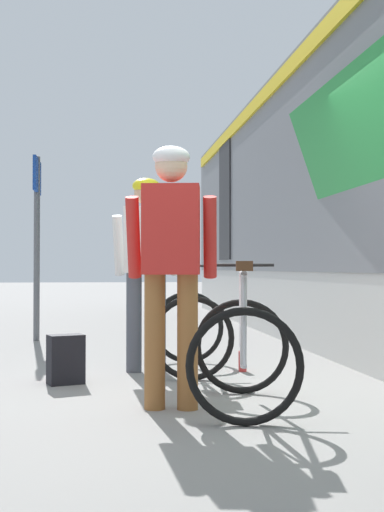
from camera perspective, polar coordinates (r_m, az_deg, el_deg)
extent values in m
plane|color=gray|center=(4.69, 5.72, -12.63)|extent=(80.00, 80.00, 0.00)
cube|color=black|center=(12.70, 2.84, 4.86)|extent=(0.03, 1.10, 2.29)
cylinder|color=#935B2D|center=(4.48, -3.22, -7.36)|extent=(0.14, 0.14, 0.90)
cylinder|color=#935B2D|center=(4.46, -0.39, -7.38)|extent=(0.14, 0.14, 0.90)
cube|color=red|center=(4.45, -1.80, 2.27)|extent=(0.42, 0.30, 0.60)
cylinder|color=red|center=(4.52, -5.06, 1.59)|extent=(0.13, 0.27, 0.56)
cylinder|color=red|center=(4.48, 1.56, 1.61)|extent=(0.13, 0.27, 0.56)
sphere|color=beige|center=(4.50, -1.80, 7.75)|extent=(0.22, 0.22, 0.22)
ellipsoid|color=white|center=(4.51, -1.80, 8.51)|extent=(0.30, 0.31, 0.14)
cylinder|color=#4C515B|center=(6.07, -5.01, -5.70)|extent=(0.14, 0.14, 0.90)
cylinder|color=#4C515B|center=(6.04, -2.93, -5.72)|extent=(0.14, 0.14, 0.90)
cube|color=white|center=(6.04, -3.96, 1.40)|extent=(0.42, 0.30, 0.60)
cylinder|color=white|center=(6.11, -6.34, 0.90)|extent=(0.13, 0.27, 0.56)
cylinder|color=white|center=(6.05, -1.48, 0.92)|extent=(0.13, 0.27, 0.56)
sphere|color=tan|center=(6.07, -3.96, 5.45)|extent=(0.22, 0.22, 0.22)
ellipsoid|color=yellow|center=(6.08, -3.96, 6.02)|extent=(0.30, 0.31, 0.14)
torus|color=black|center=(5.03, 4.28, -7.75)|extent=(0.71, 0.18, 0.71)
torus|color=black|center=(4.02, 4.55, -9.45)|extent=(0.71, 0.18, 0.71)
cylinder|color=silver|center=(4.65, 4.36, -5.23)|extent=(0.16, 0.64, 0.63)
cylinder|color=silver|center=(4.52, 4.38, -1.52)|extent=(0.20, 0.84, 0.04)
cylinder|color=silver|center=(4.23, 4.47, -5.65)|extent=(0.09, 0.28, 0.62)
cylinder|color=silver|center=(4.20, 4.49, -9.46)|extent=(0.09, 0.36, 0.08)
cylinder|color=silver|center=(4.05, 4.52, -5.47)|extent=(0.05, 0.15, 0.56)
cylinder|color=silver|center=(4.98, 4.28, -4.64)|extent=(0.05, 0.09, 0.55)
cylinder|color=black|center=(4.94, 4.28, -0.78)|extent=(0.48, 0.11, 0.02)
cube|color=#4C2D19|center=(4.06, 4.51, -0.87)|extent=(0.14, 0.25, 0.06)
torus|color=black|center=(6.61, -0.35, -6.15)|extent=(0.71, 0.11, 0.71)
torus|color=black|center=(5.60, 0.03, -7.07)|extent=(0.71, 0.11, 0.71)
cylinder|color=#197A7F|center=(6.24, -0.23, -4.17)|extent=(0.10, 0.65, 0.63)
cylinder|color=#197A7F|center=(6.11, -0.19, -1.40)|extent=(0.11, 0.85, 0.04)
cylinder|color=#197A7F|center=(5.81, -0.07, -4.39)|extent=(0.06, 0.28, 0.62)
cylinder|color=#197A7F|center=(5.78, -0.05, -7.15)|extent=(0.06, 0.36, 0.08)
cylinder|color=#197A7F|center=(5.63, 0.00, -4.23)|extent=(0.04, 0.15, 0.56)
cylinder|color=#197A7F|center=(6.57, -0.34, -3.78)|extent=(0.04, 0.08, 0.55)
cylinder|color=black|center=(6.53, -0.34, -0.85)|extent=(0.48, 0.07, 0.02)
cube|color=#4C2D19|center=(5.66, -0.01, -0.92)|extent=(0.12, 0.25, 0.06)
cube|color=black|center=(5.55, -10.80, -8.71)|extent=(0.32, 0.26, 0.40)
cylinder|color=red|center=(6.13, 4.37, -9.02)|extent=(0.07, 0.07, 0.18)
cylinder|color=red|center=(5.71, -11.78, -9.40)|extent=(0.06, 0.06, 0.22)
cylinder|color=#595B60|center=(8.87, -13.20, 0.64)|extent=(0.08, 0.08, 2.40)
cube|color=#193F99|center=(8.95, -13.17, 6.73)|extent=(0.04, 0.70, 0.44)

